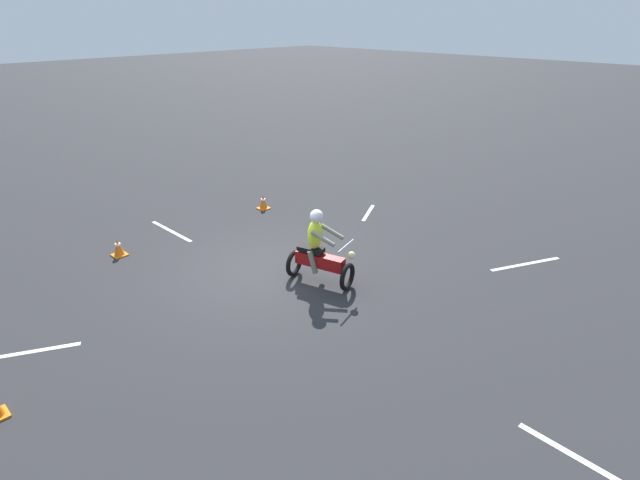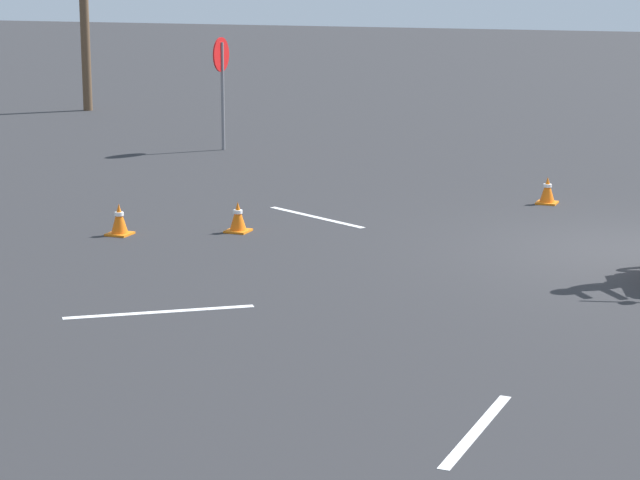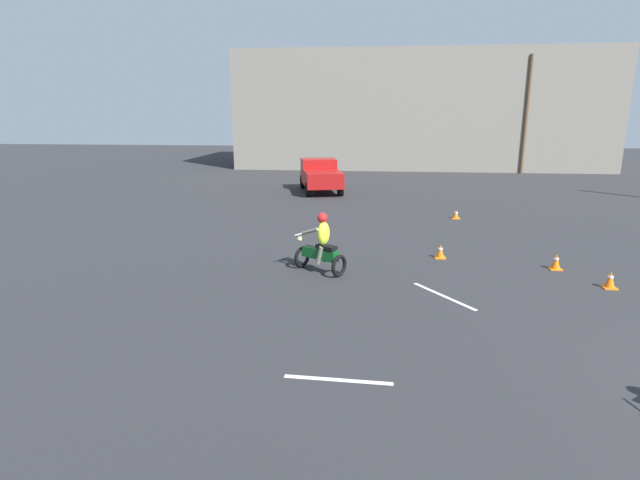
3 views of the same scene
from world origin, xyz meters
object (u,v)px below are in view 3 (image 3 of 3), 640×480
at_px(traffic_cone_mid_left, 456,214).
at_px(utility_pole_far, 526,115).
at_px(traffic_cone_far_left, 440,252).
at_px(pickup_truck, 321,175).
at_px(traffic_cone_near_left, 610,280).
at_px(traffic_cone_far_center, 556,262).
at_px(motorcycle_rider_background, 321,246).

height_order(traffic_cone_mid_left, utility_pole_far, utility_pole_far).
distance_m(traffic_cone_far_left, utility_pole_far, 24.81).
distance_m(pickup_truck, traffic_cone_near_left, 17.25).
bearing_deg(traffic_cone_far_center, traffic_cone_mid_left, 104.13).
distance_m(pickup_truck, traffic_cone_far_left, 13.53).
xyz_separation_m(traffic_cone_near_left, traffic_cone_far_left, (-3.84, 2.25, -0.01)).
bearing_deg(pickup_truck, traffic_cone_far_center, -72.52).
bearing_deg(traffic_cone_mid_left, motorcycle_rider_background, -121.65).
distance_m(traffic_cone_far_center, traffic_cone_far_left, 3.15).
relative_size(pickup_truck, traffic_cone_near_left, 10.30).
relative_size(pickup_truck, traffic_cone_mid_left, 12.12).
height_order(pickup_truck, traffic_cone_near_left, pickup_truck).
xyz_separation_m(traffic_cone_mid_left, utility_pole_far, (7.17, 17.02, 3.91)).
distance_m(traffic_cone_mid_left, utility_pole_far, 18.88).
bearing_deg(motorcycle_rider_background, pickup_truck, 39.28).
xyz_separation_m(traffic_cone_mid_left, traffic_cone_far_left, (-1.35, -5.95, 0.03)).
relative_size(traffic_cone_mid_left, traffic_cone_far_center, 0.83).
height_order(traffic_cone_far_left, utility_pole_far, utility_pole_far).
bearing_deg(motorcycle_rider_background, traffic_cone_near_left, -60.87).
relative_size(motorcycle_rider_background, traffic_cone_far_left, 3.96).
distance_m(motorcycle_rider_background, traffic_cone_near_left, 7.28).
height_order(traffic_cone_near_left, traffic_cone_far_center, traffic_cone_far_center).
xyz_separation_m(traffic_cone_near_left, traffic_cone_mid_left, (-2.49, 8.20, -0.03)).
relative_size(traffic_cone_near_left, traffic_cone_mid_left, 1.18).
relative_size(traffic_cone_far_left, utility_pole_far, 0.05).
distance_m(motorcycle_rider_background, utility_pole_far, 27.65).
bearing_deg(traffic_cone_far_center, utility_pole_far, 77.03).
relative_size(traffic_cone_near_left, traffic_cone_far_center, 0.97).
bearing_deg(traffic_cone_far_left, traffic_cone_mid_left, 77.20).
height_order(motorcycle_rider_background, traffic_cone_far_center, motorcycle_rider_background).
xyz_separation_m(traffic_cone_near_left, utility_pole_far, (4.68, 25.22, 3.88)).
relative_size(motorcycle_rider_background, utility_pole_far, 0.20).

